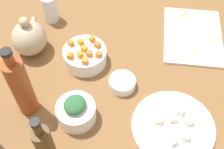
{
  "coord_description": "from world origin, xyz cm",
  "views": [
    {
      "loc": [
        -58.15,
        -8.24,
        85.76
      ],
      "look_at": [
        0.0,
        0.0,
        8.0
      ],
      "focal_mm": 47.0,
      "sensor_mm": 36.0,
      "label": 1
    }
  ],
  "objects_px": {
    "bowl_carrots": "(85,56)",
    "teapot": "(29,38)",
    "bowl_greens": "(76,112)",
    "bowl_small_side": "(122,83)",
    "bottle_0": "(21,86)",
    "drinking_glass_0": "(50,8)",
    "cutting_board": "(193,36)",
    "plate_tofu": "(173,127)"
  },
  "relations": [
    {
      "from": "bowl_small_side",
      "to": "drinking_glass_0",
      "type": "distance_m",
      "value": 0.44
    },
    {
      "from": "bottle_0",
      "to": "drinking_glass_0",
      "type": "height_order",
      "value": "bottle_0"
    },
    {
      "from": "bowl_small_side",
      "to": "drinking_glass_0",
      "type": "relative_size",
      "value": 0.82
    },
    {
      "from": "plate_tofu",
      "to": "bottle_0",
      "type": "relative_size",
      "value": 0.93
    },
    {
      "from": "bowl_greens",
      "to": "bowl_small_side",
      "type": "height_order",
      "value": "bowl_greens"
    },
    {
      "from": "bowl_carrots",
      "to": "bottle_0",
      "type": "bearing_deg",
      "value": 146.93
    },
    {
      "from": "bowl_small_side",
      "to": "teapot",
      "type": "relative_size",
      "value": 0.57
    },
    {
      "from": "bowl_carrots",
      "to": "teapot",
      "type": "bearing_deg",
      "value": 82.48
    },
    {
      "from": "bowl_carrots",
      "to": "bottle_0",
      "type": "relative_size",
      "value": 0.56
    },
    {
      "from": "bowl_small_side",
      "to": "drinking_glass_0",
      "type": "xyz_separation_m",
      "value": [
        0.29,
        0.33,
        0.04
      ]
    },
    {
      "from": "bowl_carrots",
      "to": "teapot",
      "type": "height_order",
      "value": "teapot"
    },
    {
      "from": "cutting_board",
      "to": "bowl_small_side",
      "type": "bearing_deg",
      "value": 137.94
    },
    {
      "from": "bowl_greens",
      "to": "bottle_0",
      "type": "relative_size",
      "value": 0.45
    },
    {
      "from": "plate_tofu",
      "to": "bowl_small_side",
      "type": "distance_m",
      "value": 0.22
    },
    {
      "from": "bowl_greens",
      "to": "bowl_small_side",
      "type": "relative_size",
      "value": 1.35
    },
    {
      "from": "cutting_board",
      "to": "plate_tofu",
      "type": "height_order",
      "value": "plate_tofu"
    },
    {
      "from": "bowl_carrots",
      "to": "bowl_small_side",
      "type": "bearing_deg",
      "value": -122.01
    },
    {
      "from": "bowl_carrots",
      "to": "bowl_small_side",
      "type": "relative_size",
      "value": 1.7
    },
    {
      "from": "teapot",
      "to": "bottle_0",
      "type": "height_order",
      "value": "bottle_0"
    },
    {
      "from": "bowl_greens",
      "to": "teapot",
      "type": "bearing_deg",
      "value": 41.16
    },
    {
      "from": "plate_tofu",
      "to": "teapot",
      "type": "distance_m",
      "value": 0.59
    },
    {
      "from": "cutting_board",
      "to": "teapot",
      "type": "bearing_deg",
      "value": 104.38
    },
    {
      "from": "bowl_greens",
      "to": "bowl_small_side",
      "type": "bearing_deg",
      "value": -42.13
    },
    {
      "from": "bowl_greens",
      "to": "bottle_0",
      "type": "distance_m",
      "value": 0.18
    },
    {
      "from": "plate_tofu",
      "to": "bottle_0",
      "type": "height_order",
      "value": "bottle_0"
    },
    {
      "from": "plate_tofu",
      "to": "drinking_glass_0",
      "type": "xyz_separation_m",
      "value": [
        0.43,
        0.5,
        0.05
      ]
    },
    {
      "from": "teapot",
      "to": "bottle_0",
      "type": "bearing_deg",
      "value": -164.99
    },
    {
      "from": "drinking_glass_0",
      "to": "cutting_board",
      "type": "bearing_deg",
      "value": -92.18
    },
    {
      "from": "bowl_carrots",
      "to": "bottle_0",
      "type": "xyz_separation_m",
      "value": [
        -0.22,
        0.14,
        0.09
      ]
    },
    {
      "from": "bottle_0",
      "to": "cutting_board",
      "type": "bearing_deg",
      "value": -53.19
    },
    {
      "from": "bowl_carrots",
      "to": "bottle_0",
      "type": "distance_m",
      "value": 0.28
    },
    {
      "from": "drinking_glass_0",
      "to": "bottle_0",
      "type": "bearing_deg",
      "value": -174.72
    },
    {
      "from": "bowl_small_side",
      "to": "bottle_0",
      "type": "height_order",
      "value": "bottle_0"
    },
    {
      "from": "bowl_greens",
      "to": "teapot",
      "type": "distance_m",
      "value": 0.35
    },
    {
      "from": "bowl_carrots",
      "to": "teapot",
      "type": "distance_m",
      "value": 0.21
    },
    {
      "from": "bowl_small_side",
      "to": "bowl_carrots",
      "type": "bearing_deg",
      "value": 57.99
    },
    {
      "from": "plate_tofu",
      "to": "bottle_0",
      "type": "distance_m",
      "value": 0.48
    },
    {
      "from": "bowl_carrots",
      "to": "teapot",
      "type": "relative_size",
      "value": 0.97
    },
    {
      "from": "plate_tofu",
      "to": "bowl_small_side",
      "type": "relative_size",
      "value": 2.83
    },
    {
      "from": "cutting_board",
      "to": "bowl_carrots",
      "type": "height_order",
      "value": "bowl_carrots"
    },
    {
      "from": "cutting_board",
      "to": "bottle_0",
      "type": "xyz_separation_m",
      "value": [
        -0.4,
        0.53,
        0.11
      ]
    },
    {
      "from": "teapot",
      "to": "bottle_0",
      "type": "xyz_separation_m",
      "value": [
        -0.25,
        -0.07,
        0.05
      ]
    }
  ]
}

